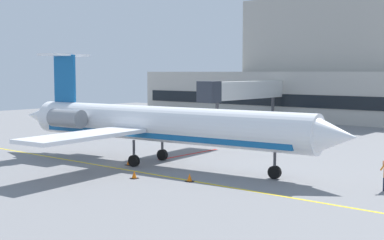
% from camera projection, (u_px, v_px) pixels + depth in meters
% --- Properties ---
extents(ground, '(120.00, 120.00, 0.11)m').
position_uv_depth(ground, '(125.00, 164.00, 42.17)').
color(ground, slate).
extents(terminal_building, '(67.83, 13.04, 18.78)m').
position_uv_depth(terminal_building, '(335.00, 78.00, 79.93)').
color(terminal_building, '#B7B2A8').
rests_on(terminal_building, ground).
extents(jet_bridge_west, '(2.40, 17.74, 6.10)m').
position_uv_depth(jet_bridge_west, '(242.00, 91.00, 71.20)').
color(jet_bridge_west, silver).
rests_on(jet_bridge_west, ground).
extents(regional_jet, '(31.07, 22.69, 8.83)m').
position_uv_depth(regional_jet, '(155.00, 124.00, 41.55)').
color(regional_jet, white).
rests_on(regional_jet, ground).
extents(baggage_tug, '(3.86, 2.13, 2.12)m').
position_uv_depth(baggage_tug, '(223.00, 120.00, 70.32)').
color(baggage_tug, '#19389E').
rests_on(baggage_tug, ground).
extents(pushback_tractor, '(2.30, 2.98, 2.00)m').
position_uv_depth(pushback_tractor, '(120.00, 120.00, 70.73)').
color(pushback_tractor, silver).
rests_on(pushback_tractor, ground).
extents(safety_cone_alpha, '(0.47, 0.47, 0.55)m').
position_uv_depth(safety_cone_alpha, '(129.00, 162.00, 41.37)').
color(safety_cone_alpha, orange).
rests_on(safety_cone_alpha, ground).
extents(safety_cone_bravo, '(0.47, 0.47, 0.55)m').
position_uv_depth(safety_cone_bravo, '(190.00, 178.00, 35.18)').
color(safety_cone_bravo, orange).
rests_on(safety_cone_bravo, ground).
extents(safety_cone_charlie, '(0.47, 0.47, 0.55)m').
position_uv_depth(safety_cone_charlie, '(134.00, 175.00, 36.18)').
color(safety_cone_charlie, orange).
rests_on(safety_cone_charlie, ground).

